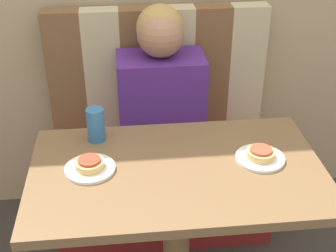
{
  "coord_description": "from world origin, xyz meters",
  "views": [
    {
      "loc": [
        -0.17,
        -1.3,
        1.7
      ],
      "look_at": [
        0.0,
        0.3,
        0.75
      ],
      "focal_mm": 50.0,
      "sensor_mm": 36.0,
      "label": 1
    }
  ],
  "objects_px": {
    "pizza_left": "(90,163)",
    "drinking_cup": "(96,125)",
    "plate_right": "(260,158)",
    "person": "(161,84)",
    "pizza_right": "(261,153)",
    "plate_left": "(90,169)"
  },
  "relations": [
    {
      "from": "plate_right",
      "to": "pizza_left",
      "type": "xyz_separation_m",
      "value": [
        -0.59,
        -0.0,
        0.02
      ]
    },
    {
      "from": "pizza_left",
      "to": "pizza_right",
      "type": "xyz_separation_m",
      "value": [
        0.59,
        0.0,
        0.0
      ]
    },
    {
      "from": "pizza_left",
      "to": "plate_left",
      "type": "bearing_deg",
      "value": 90.0
    },
    {
      "from": "pizza_right",
      "to": "drinking_cup",
      "type": "height_order",
      "value": "drinking_cup"
    },
    {
      "from": "plate_right",
      "to": "pizza_right",
      "type": "xyz_separation_m",
      "value": [
        0.0,
        -0.0,
        0.02
      ]
    },
    {
      "from": "pizza_left",
      "to": "pizza_right",
      "type": "height_order",
      "value": "same"
    },
    {
      "from": "person",
      "to": "plate_left",
      "type": "relative_size",
      "value": 3.92
    },
    {
      "from": "plate_left",
      "to": "drinking_cup",
      "type": "bearing_deg",
      "value": 84.58
    },
    {
      "from": "pizza_right",
      "to": "drinking_cup",
      "type": "relative_size",
      "value": 0.77
    },
    {
      "from": "person",
      "to": "plate_right",
      "type": "xyz_separation_m",
      "value": [
        0.3,
        -0.58,
        -0.03
      ]
    },
    {
      "from": "pizza_right",
      "to": "drinking_cup",
      "type": "bearing_deg",
      "value": 161.11
    },
    {
      "from": "pizza_left",
      "to": "drinking_cup",
      "type": "distance_m",
      "value": 0.2
    },
    {
      "from": "plate_right",
      "to": "pizza_left",
      "type": "bearing_deg",
      "value": -180.0
    },
    {
      "from": "person",
      "to": "plate_left",
      "type": "height_order",
      "value": "person"
    },
    {
      "from": "person",
      "to": "pizza_right",
      "type": "distance_m",
      "value": 0.65
    },
    {
      "from": "pizza_left",
      "to": "person",
      "type": "bearing_deg",
      "value": 62.72
    },
    {
      "from": "person",
      "to": "drinking_cup",
      "type": "bearing_deg",
      "value": -126.29
    },
    {
      "from": "plate_left",
      "to": "drinking_cup",
      "type": "relative_size",
      "value": 1.34
    },
    {
      "from": "plate_left",
      "to": "pizza_left",
      "type": "distance_m",
      "value": 0.02
    },
    {
      "from": "person",
      "to": "drinking_cup",
      "type": "distance_m",
      "value": 0.47
    },
    {
      "from": "plate_right",
      "to": "pizza_right",
      "type": "height_order",
      "value": "pizza_right"
    },
    {
      "from": "person",
      "to": "pizza_right",
      "type": "bearing_deg",
      "value": -62.72
    }
  ]
}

